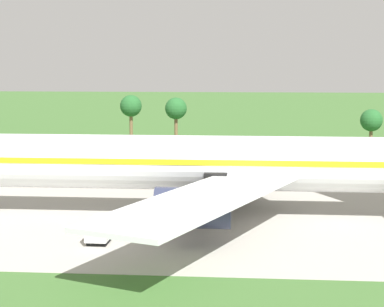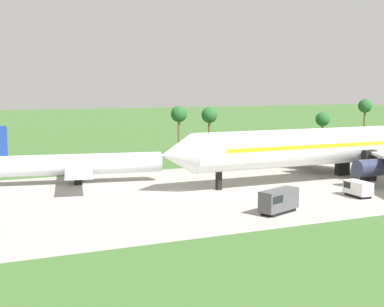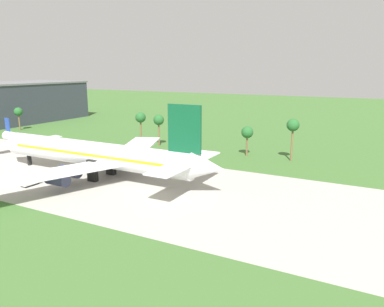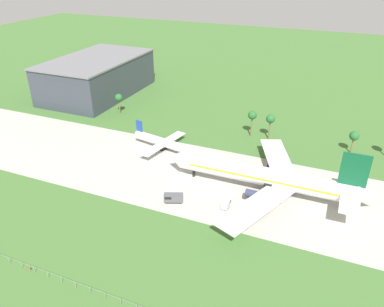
{
  "view_description": "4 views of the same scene",
  "coord_description": "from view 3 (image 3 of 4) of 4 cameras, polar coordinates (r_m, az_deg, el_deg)",
  "views": [
    {
      "loc": [
        35.8,
        -74.4,
        16.78
      ],
      "look_at": [
        29.42,
        0.32,
        6.74
      ],
      "focal_mm": 65.0,
      "sensor_mm": 36.0,
      "label": 1
    },
    {
      "loc": [
        -29.47,
        -70.33,
        15.48
      ],
      "look_at": [
        1.87,
        0.32,
        5.74
      ],
      "focal_mm": 50.0,
      "sensor_mm": 36.0,
      "label": 2
    },
    {
      "loc": [
        92.67,
        -66.7,
        26.04
      ],
      "look_at": [
        56.97,
        0.32,
        8.72
      ],
      "focal_mm": 35.0,
      "sensor_mm": 36.0,
      "label": 3
    },
    {
      "loc": [
        47.88,
        -100.62,
        67.55
      ],
      "look_at": [
        3.62,
        5.0,
        6.0
      ],
      "focal_mm": 35.0,
      "sensor_mm": 36.0,
      "label": 4
    }
  ],
  "objects": [
    {
      "name": "ground_plane",
      "position": [
        117.1,
        -25.51,
        -1.27
      ],
      "size": [
        600.0,
        600.0,
        0.0
      ],
      "primitive_type": "plane",
      "color": "#3D662D"
    },
    {
      "name": "jet_airliner",
      "position": [
        93.23,
        -14.15,
        -0.17
      ],
      "size": [
        67.3,
        59.82,
        18.84
      ],
      "color": "white",
      "rests_on": "ground_plane"
    },
    {
      "name": "baggage_tug",
      "position": [
        92.79,
        -23.4,
        -3.76
      ],
      "size": [
        2.08,
        4.23,
        2.22
      ],
      "color": "black",
      "rests_on": "ground_plane"
    },
    {
      "name": "terminal_building",
      "position": [
        209.67,
        -24.94,
        7.19
      ],
      "size": [
        36.72,
        61.2,
        19.33
      ],
      "color": "#333842",
      "rests_on": "ground_plane"
    },
    {
      "name": "regional_aircraft",
      "position": [
        134.2,
        -24.0,
        1.89
      ],
      "size": [
        26.86,
        24.36,
        9.42
      ],
      "color": "silver",
      "rests_on": "ground_plane"
    },
    {
      "name": "taxiway_strip",
      "position": [
        117.1,
        -25.51,
        -1.27
      ],
      "size": [
        320.0,
        44.0,
        0.02
      ],
      "color": "#A8A399",
      "rests_on": "ground_plane"
    },
    {
      "name": "palm_tree_row",
      "position": [
        127.89,
        -5.21,
        4.94
      ],
      "size": [
        120.12,
        3.6,
        12.21
      ],
      "color": "brown",
      "rests_on": "ground_plane"
    }
  ]
}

